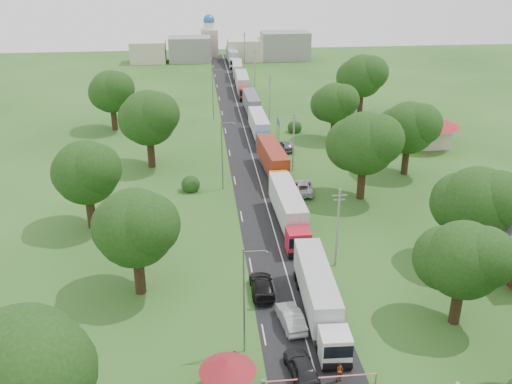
{
  "coord_description": "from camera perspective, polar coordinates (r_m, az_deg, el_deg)",
  "views": [
    {
      "loc": [
        -8.66,
        -59.03,
        32.1
      ],
      "look_at": [
        -1.66,
        6.74,
        3.0
      ],
      "focal_mm": 40.0,
      "sensor_mm": 36.0,
      "label": 1
    }
  ],
  "objects": [
    {
      "name": "ground",
      "position": [
        67.75,
        2.01,
        -4.55
      ],
      "size": [
        260.0,
        260.0,
        0.0
      ],
      "primitive_type": "plane",
      "color": "#254E1A",
      "rests_on": "ground"
    },
    {
      "name": "road",
      "position": [
        85.74,
        0.17,
        1.76
      ],
      "size": [
        8.0,
        200.0,
        0.04
      ],
      "primitive_type": "cube",
      "color": "black",
      "rests_on": "ground"
    },
    {
      "name": "boom_barrier",
      "position": [
        46.74,
        4.73,
        -18.24
      ],
      "size": [
        9.22,
        0.35,
        1.18
      ],
      "color": "slate",
      "rests_on": "ground"
    },
    {
      "name": "guard_booth",
      "position": [
        45.34,
        -2.85,
        -17.6
      ],
      "size": [
        4.4,
        4.4,
        3.45
      ],
      "color": "beige",
      "rests_on": "ground"
    },
    {
      "name": "info_sign",
      "position": [
        99.4,
        2.23,
        6.71
      ],
      "size": [
        0.12,
        3.1,
        4.1
      ],
      "color": "slate",
      "rests_on": "ground"
    },
    {
      "name": "pole_1",
      "position": [
        60.49,
        8.17,
        -3.47
      ],
      "size": [
        1.6,
        0.24,
        9.0
      ],
      "color": "gray",
      "rests_on": "ground"
    },
    {
      "name": "pole_2",
      "position": [
        85.77,
        3.77,
        5.05
      ],
      "size": [
        1.6,
        0.24,
        9.0
      ],
      "color": "gray",
      "rests_on": "ground"
    },
    {
      "name": "pole_3",
      "position": [
        112.35,
        1.37,
        9.62
      ],
      "size": [
        1.6,
        0.24,
        9.0
      ],
      "color": "gray",
      "rests_on": "ground"
    },
    {
      "name": "pole_4",
      "position": [
        139.48,
        -0.13,
        12.41
      ],
      "size": [
        1.6,
        0.24,
        9.0
      ],
      "color": "gray",
      "rests_on": "ground"
    },
    {
      "name": "pole_5",
      "position": [
        166.91,
        -1.16,
        14.29
      ],
      "size": [
        1.6,
        0.24,
        9.0
      ],
      "color": "gray",
      "rests_on": "ground"
    },
    {
      "name": "lamp_0",
      "position": [
        47.32,
        -1.03,
        -10.39
      ],
      "size": [
        2.03,
        0.22,
        10.0
      ],
      "color": "slate",
      "rests_on": "ground"
    },
    {
      "name": "lamp_1",
      "position": [
        78.71,
        -3.31,
        3.99
      ],
      "size": [
        2.03,
        0.22,
        10.0
      ],
      "color": "slate",
      "rests_on": "ground"
    },
    {
      "name": "lamp_2",
      "position": [
        112.26,
        -4.27,
        10.0
      ],
      "size": [
        2.03,
        0.22,
        10.0
      ],
      "color": "slate",
      "rests_on": "ground"
    },
    {
      "name": "tree_2",
      "position": [
        53.46,
        19.99,
        -6.33
      ],
      "size": [
        8.0,
        8.0,
        10.1
      ],
      "color": "#382616",
      "rests_on": "ground"
    },
    {
      "name": "tree_3",
      "position": [
        63.71,
        21.24,
        -0.95
      ],
      "size": [
        8.8,
        8.8,
        11.07
      ],
      "color": "#382616",
      "rests_on": "ground"
    },
    {
      "name": "tree_4",
      "position": [
        76.45,
        10.75,
        4.83
      ],
      "size": [
        9.6,
        9.6,
        12.05
      ],
      "color": "#382616",
      "rests_on": "ground"
    },
    {
      "name": "tree_5",
      "position": [
        86.69,
        15.01,
        6.25
      ],
      "size": [
        8.8,
        8.8,
        11.07
      ],
      "color": "#382616",
      "rests_on": "ground"
    },
    {
      "name": "tree_6",
      "position": [
        100.39,
        7.85,
        8.81
      ],
      "size": [
        8.0,
        8.0,
        10.1
      ],
      "color": "#382616",
      "rests_on": "ground"
    },
    {
      "name": "tree_7",
      "position": [
        116.52,
        10.55,
        11.34
      ],
      "size": [
        9.6,
        9.6,
        12.05
      ],
      "color": "#382616",
      "rests_on": "ground"
    },
    {
      "name": "tree_9",
      "position": [
        39.61,
        -22.2,
        -16.1
      ],
      "size": [
        9.6,
        9.6,
        12.05
      ],
      "color": "#382616",
      "rests_on": "ground"
    },
    {
      "name": "tree_10",
      "position": [
        55.48,
        -12.01,
        -3.45
      ],
      "size": [
        8.8,
        8.8,
        11.07
      ],
      "color": "#382616",
      "rests_on": "ground"
    },
    {
      "name": "tree_11",
      "position": [
        70.12,
        -16.64,
        1.93
      ],
      "size": [
        8.8,
        8.8,
        11.07
      ],
      "color": "#382616",
      "rests_on": "ground"
    },
    {
      "name": "tree_12",
      "position": [
        87.93,
        -10.72,
        7.32
      ],
      "size": [
        9.6,
        9.6,
        12.05
      ],
      "color": "#382616",
      "rests_on": "ground"
    },
    {
      "name": "tree_13",
      "position": [
        108.21,
        -14.27,
        9.73
      ],
      "size": [
        8.8,
        8.8,
        11.07
      ],
      "color": "#382616",
      "rests_on": "ground"
    },
    {
      "name": "house_cream",
      "position": [
        101.14,
        16.79,
        6.38
      ],
      "size": [
        10.08,
        10.08,
        5.8
      ],
      "color": "beige",
      "rests_on": "ground"
    },
    {
      "name": "distant_town",
      "position": [
        171.69,
        -2.95,
        14.12
      ],
      "size": [
        52.0,
        8.0,
        8.0
      ],
      "color": "gray",
      "rests_on": "ground"
    },
    {
      "name": "church",
      "position": [
        179.09,
        -4.67,
        15.09
      ],
      "size": [
        5.0,
        5.0,
        12.3
      ],
      "color": "beige",
      "rests_on": "ground"
    },
    {
      "name": "truck_0",
      "position": [
        53.73,
        6.28,
        -10.17
      ],
      "size": [
        3.03,
        15.3,
        4.23
      ],
      "color": "white",
      "rests_on": "ground"
    },
    {
      "name": "truck_1",
      "position": [
        69.25,
        3.3,
        -1.79
      ],
      "size": [
        3.03,
        15.61,
        4.32
      ],
      "color": "red",
      "rests_on": "ground"
    },
    {
      "name": "truck_2",
      "position": [
        84.62,
        1.74,
        3.09
      ],
      "size": [
        3.47,
        15.48,
        4.27
      ],
      "color": "orange",
      "rests_on": "ground"
    },
    {
      "name": "truck_3",
      "position": [
        101.27,
        0.35,
        6.53
      ],
      "size": [
        2.65,
        14.51,
        4.02
      ],
      "color": "#17478F",
      "rests_on": "ground"
    },
    {
      "name": "truck_4",
      "position": [
        115.83,
        -0.42,
        8.74
      ],
      "size": [
        2.64,
        14.3,
        3.96
      ],
      "color": "silver",
      "rests_on": "ground"
    },
    {
      "name": "truck_5",
      "position": [
        132.91,
        -1.36,
        10.76
      ],
      "size": [
        2.93,
        15.29,
        4.23
      ],
      "color": "#A72319",
      "rests_on": "ground"
    },
    {
      "name": "truck_6",
      "position": [
        148.75,
        -1.85,
        12.07
      ],
      "size": [
        2.98,
        13.9,
        3.84
      ],
      "color": "#266124",
      "rests_on": "ground"
    },
    {
      "name": "truck_7",
      "position": [
        166.33,
        -2.37,
        13.38
      ],
      "size": [
        2.9,
        15.16,
        4.2
      ],
      "color": "silver",
      "rests_on": "ground"
    },
    {
      "name": "car_lane_front",
      "position": [
        47.91,
        4.59,
        -17.08
      ],
      "size": [
        2.64,
        5.14,
        1.68
      ],
      "primitive_type": "imported",
      "rotation": [
        0.0,
        0.0,
        3.28
      ],
      "color": "black",
      "rests_on": "ground"
    },
    {
      "name": "car_lane_mid",
      "position": [
        53.02,
        3.5,
        -12.45
      ],
      "size": [
        2.38,
        5.19,
        1.65
      ],
      "primitive_type": "imported",
      "rotation": [
        0.0,
        0.0,
        3.27
      ],
      "color": "#AEB2B7",
      "rests_on": "ground"
    },
    {
      "name": "car_lane_rear",
      "position": [
        57.28,
        0.6,
        -9.37
      ],
      "size": [
        2.25,
        5.52,
        1.6
      ],
      "primitive_type": "imported",
      "rotation": [
        0.0,
        0.0,
        3.14
      ],
      "color": "black",
      "rests_on": "ground"
    },
    {
      "name": "car_verge_near",
      "position": [
        79.5,
        4.69,
        0.51
      ],
      "size": [
        3.56,
        6.33,
        1.67
      ],
      "primitive_type": "imported",
      "rotation": [
        0.0,
        0.0,
        3.0
      ],
      "color": "#B7B7B7",
      "rests_on": "ground"
    },
    {
      "name": "car_verge_far",
      "position": [
        95.79,
        2.94,
        4.65
      ],
      "size": [
        2.78,
        5.0,
        1.61
      ],
      "primitive_type": "imported",
      "rotation": [
        0.0,
        0.0,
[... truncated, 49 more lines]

